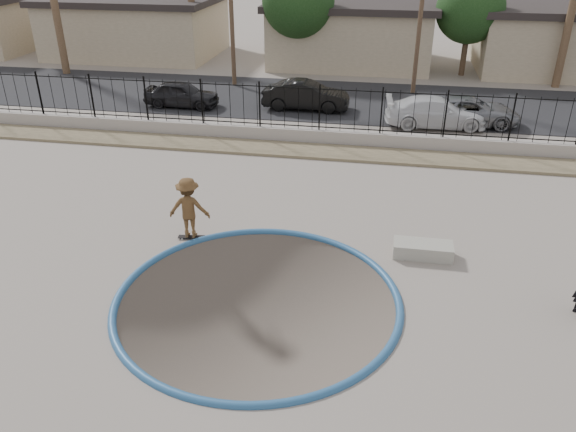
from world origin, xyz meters
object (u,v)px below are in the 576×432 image
Objects in this scene: car_b at (306,95)px; skateboard at (191,237)px; concrete_ledge at (423,250)px; car_a at (182,94)px; car_d at (470,111)px; car_c at (436,112)px; skater at (189,211)px.

skateboard is at bearing 174.35° from car_b.
car_a is (-11.46, 12.58, 0.47)m from concrete_ledge.
skateboard is 0.18× the size of car_d.
car_c is at bearing -93.40° from car_a.
skater is 1.13× the size of concrete_ledge.
car_b reaches higher than skateboard.
skateboard is at bearing 142.63° from car_c.
car_b is 6.35m from car_c.
skateboard is 0.19× the size of car_b.
car_a is at bearing 95.62° from car_b.
car_d is at bearing -90.36° from car_a.
concrete_ledge is 0.43× the size of car_a.
skater is at bearing -178.21° from concrete_ledge.
concrete_ledge is 14.22m from car_b.
skater is 0.40× the size of car_c.
concrete_ledge is (6.58, 0.21, -0.70)m from skater.
car_c is (6.15, -1.60, -0.04)m from car_b.
skateboard is 13.70m from car_a.
car_a is at bearing 102.54° from skateboard.
car_c is 1.02× the size of car_d.
car_a is 0.82× the size of car_c.
car_d is (1.54, 0.62, -0.04)m from car_c.
car_d is at bearing 78.79° from concrete_ledge.
skater reaches higher than car_a.
car_d reaches higher than skateboard.
skater is 0.49× the size of car_a.
concrete_ledge is at bearing -158.30° from car_b.
car_a is 12.38m from car_c.
car_b is 0.95× the size of car_d.
car_b is (-5.26, 13.19, 0.53)m from concrete_ledge.
car_b is at bearing -83.17° from car_a.
car_c is at bearing 110.80° from car_d.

